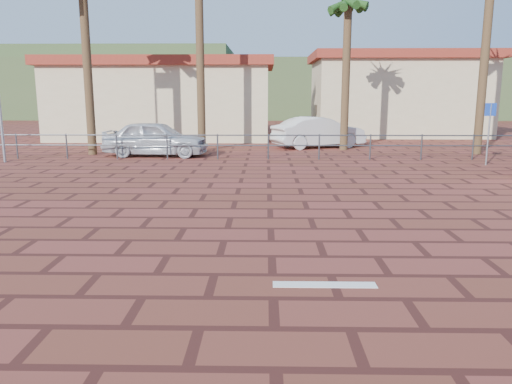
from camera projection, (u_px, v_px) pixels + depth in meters
ground at (272, 256)px, 7.94m from camera, size 120.00×120.00×0.00m
paint_stripe at (325, 285)px, 6.75m from camera, size 1.40×0.22×0.01m
guardrail at (268, 142)px, 19.58m from camera, size 24.06×0.06×1.00m
palm_center at (348, 5)px, 21.85m from camera, size 2.40×2.40×7.75m
building_west at (165, 98)px, 29.19m from camera, size 12.60×7.60×4.50m
building_east at (397, 94)px, 30.84m from camera, size 10.60×6.60×5.00m
hill_front at (267, 90)px, 56.41m from camera, size 70.00×18.00×6.00m
hill_back at (91, 82)px, 62.52m from camera, size 35.00×14.00×8.00m
car_silver at (156, 138)px, 20.64m from camera, size 4.41×2.03×1.46m
car_white at (318, 132)px, 23.94m from camera, size 4.71×3.17×1.47m
street_sign at (490, 122)px, 17.81m from camera, size 0.44×0.16×2.22m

